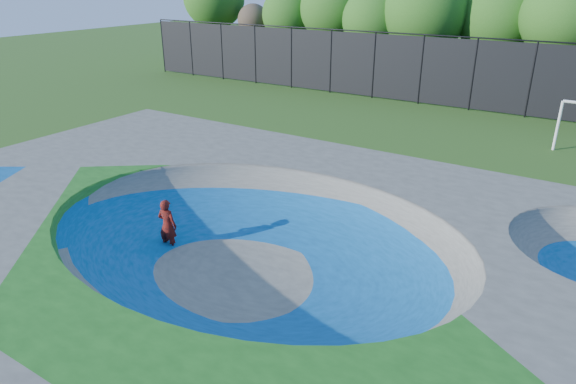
# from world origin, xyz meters

# --- Properties ---
(ground) EXTENTS (120.00, 120.00, 0.00)m
(ground) POSITION_xyz_m (0.00, 0.00, 0.00)
(ground) COLOR #2B5216
(ground) RESTS_ON ground
(skate_deck) EXTENTS (22.00, 14.00, 1.50)m
(skate_deck) POSITION_xyz_m (0.00, 0.00, 0.75)
(skate_deck) COLOR gray
(skate_deck) RESTS_ON ground
(skater) EXTENTS (0.61, 0.45, 1.53)m
(skater) POSITION_xyz_m (-2.79, -0.10, 0.77)
(skater) COLOR #AD1B0D
(skater) RESTS_ON ground
(skateboard) EXTENTS (0.78, 0.22, 0.05)m
(skateboard) POSITION_xyz_m (-2.79, -0.10, 0.03)
(skateboard) COLOR black
(skateboard) RESTS_ON ground
(fence) EXTENTS (48.09, 0.09, 4.04)m
(fence) POSITION_xyz_m (0.00, 21.00, 2.10)
(fence) COLOR black
(fence) RESTS_ON ground
(treeline) EXTENTS (52.66, 7.49, 8.09)m
(treeline) POSITION_xyz_m (1.14, 26.06, 4.92)
(treeline) COLOR #4A3225
(treeline) RESTS_ON ground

